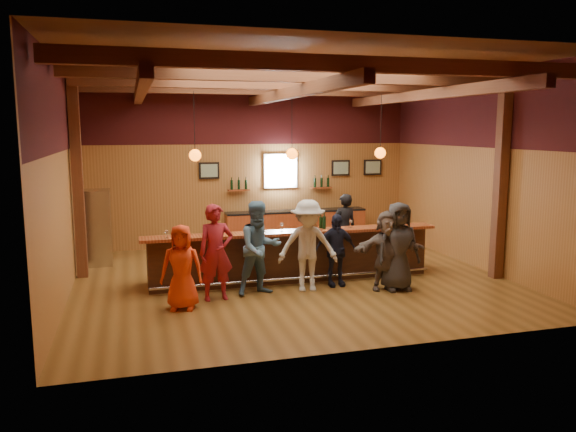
{
  "coord_description": "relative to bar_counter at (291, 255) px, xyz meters",
  "views": [
    {
      "loc": [
        -3.24,
        -11.26,
        3.22
      ],
      "look_at": [
        0.0,
        0.3,
        1.35
      ],
      "focal_mm": 35.0,
      "sensor_mm": 36.0,
      "label": 1
    }
  ],
  "objects": [
    {
      "name": "back_bar_cabinet",
      "position": [
        1.18,
        3.57,
        -0.05
      ],
      "size": [
        4.0,
        0.52,
        0.95
      ],
      "color": "maroon",
      "rests_on": "ground"
    },
    {
      "name": "glass_g",
      "position": [
        1.28,
        -0.26,
        0.7
      ],
      "size": [
        0.07,
        0.07,
        0.16
      ],
      "color": "silver",
      "rests_on": "bar_counter"
    },
    {
      "name": "framed_pictures",
      "position": [
        1.65,
        3.79,
        1.58
      ],
      "size": [
        5.35,
        0.05,
        0.45
      ],
      "color": "black",
      "rests_on": "room"
    },
    {
      "name": "room",
      "position": [
        -0.02,
        -0.09,
        2.69
      ],
      "size": [
        9.04,
        9.0,
        4.52
      ],
      "color": "brown",
      "rests_on": "ground"
    },
    {
      "name": "customer_orange",
      "position": [
        -2.45,
        -1.49,
        0.25
      ],
      "size": [
        0.85,
        0.67,
        1.54
      ],
      "primitive_type": "imported",
      "rotation": [
        0.0,
        0.0,
        -0.26
      ],
      "color": "red",
      "rests_on": "ground"
    },
    {
      "name": "customer_brown",
      "position": [
        1.63,
        -1.34,
        0.28
      ],
      "size": [
        1.52,
        0.59,
        1.61
      ],
      "primitive_type": "imported",
      "rotation": [
        0.0,
        0.0,
        -0.08
      ],
      "color": "#61544D",
      "rests_on": "ground"
    },
    {
      "name": "stainless_fridge",
      "position": [
        -4.12,
        2.45,
        0.38
      ],
      "size": [
        0.7,
        0.7,
        1.8
      ],
      "primitive_type": "cube",
      "color": "silver",
      "rests_on": "ground"
    },
    {
      "name": "glass_c",
      "position": [
        -1.67,
        -0.31,
        0.7
      ],
      "size": [
        0.07,
        0.07,
        0.16
      ],
      "color": "silver",
      "rests_on": "bar_counter"
    },
    {
      "name": "bottle_b",
      "position": [
        0.62,
        -0.19,
        0.71
      ],
      "size": [
        0.07,
        0.07,
        0.32
      ],
      "color": "black",
      "rests_on": "bar_counter"
    },
    {
      "name": "glass_h",
      "position": [
        2.05,
        -0.26,
        0.73
      ],
      "size": [
        0.09,
        0.09,
        0.2
      ],
      "color": "silver",
      "rests_on": "bar_counter"
    },
    {
      "name": "customer_white",
      "position": [
        0.07,
        -1.0,
        0.4
      ],
      "size": [
        1.29,
        0.89,
        1.84
      ],
      "primitive_type": "imported",
      "rotation": [
        0.0,
        0.0,
        -0.19
      ],
      "color": "beige",
      "rests_on": "ground"
    },
    {
      "name": "customer_dark",
      "position": [
        1.84,
        -1.42,
        0.37
      ],
      "size": [
        0.9,
        0.61,
        1.78
      ],
      "primitive_type": "imported",
      "rotation": [
        0.0,
        0.0,
        -0.05
      ],
      "color": "#2B2B2E",
      "rests_on": "ground"
    },
    {
      "name": "glass_e",
      "position": [
        -0.28,
        -0.31,
        0.72
      ],
      "size": [
        0.08,
        0.08,
        0.19
      ],
      "color": "silver",
      "rests_on": "bar_counter"
    },
    {
      "name": "customer_denim",
      "position": [
        -0.9,
        -0.97,
        0.4
      ],
      "size": [
        1.01,
        0.86,
        1.85
      ],
      "primitive_type": "imported",
      "rotation": [
        0.0,
        0.0,
        0.19
      ],
      "color": "teal",
      "rests_on": "ground"
    },
    {
      "name": "customer_redvest",
      "position": [
        -1.78,
        -1.09,
        0.39
      ],
      "size": [
        0.7,
        0.5,
        1.83
      ],
      "primitive_type": "imported",
      "rotation": [
        0.0,
        0.0,
        0.09
      ],
      "color": "maroon",
      "rests_on": "ground"
    },
    {
      "name": "pendant_lights",
      "position": [
        -0.02,
        -0.15,
        2.19
      ],
      "size": [
        4.24,
        0.24,
        1.37
      ],
      "color": "black",
      "rests_on": "room"
    },
    {
      "name": "glass_f",
      "position": [
        0.89,
        -0.3,
        0.71
      ],
      "size": [
        0.07,
        0.07,
        0.17
      ],
      "color": "silver",
      "rests_on": "bar_counter"
    },
    {
      "name": "glass_d",
      "position": [
        -0.9,
        -0.4,
        0.73
      ],
      "size": [
        0.09,
        0.09,
        0.2
      ],
      "color": "silver",
      "rests_on": "bar_counter"
    },
    {
      "name": "window",
      "position": [
        0.78,
        3.8,
        1.53
      ],
      "size": [
        0.95,
        0.09,
        0.95
      ],
      "color": "silver",
      "rests_on": "room"
    },
    {
      "name": "bartender",
      "position": [
        1.66,
        1.08,
        0.32
      ],
      "size": [
        0.64,
        0.45,
        1.68
      ],
      "primitive_type": "imported",
      "rotation": [
        0.0,
        0.0,
        3.22
      ],
      "color": "black",
      "rests_on": "ground"
    },
    {
      "name": "bar_counter",
      "position": [
        0.0,
        0.0,
        0.0
      ],
      "size": [
        6.3,
        1.07,
        1.11
      ],
      "color": "black",
      "rests_on": "ground"
    },
    {
      "name": "ice_bucket",
      "position": [
        0.36,
        -0.35,
        0.72
      ],
      "size": [
        0.24,
        0.24,
        0.26
      ],
      "primitive_type": "cylinder",
      "color": "brown",
      "rests_on": "bar_counter"
    },
    {
      "name": "glass_a",
      "position": [
        -2.64,
        -0.4,
        0.7
      ],
      "size": [
        0.07,
        0.07,
        0.16
      ],
      "color": "silver",
      "rests_on": "bar_counter"
    },
    {
      "name": "wine_shelves",
      "position": [
        0.78,
        3.73,
        1.1
      ],
      "size": [
        3.0,
        0.18,
        0.3
      ],
      "color": "maroon",
      "rests_on": "room"
    },
    {
      "name": "customer_navy",
      "position": [
        0.73,
        -0.8,
        0.23
      ],
      "size": [
        0.89,
        0.38,
        1.5
      ],
      "primitive_type": "imported",
      "rotation": [
        0.0,
        0.0,
        -0.02
      ],
      "color": "#181C31",
      "rests_on": "ground"
    },
    {
      "name": "glass_b",
      "position": [
        -1.88,
        -0.32,
        0.72
      ],
      "size": [
        0.08,
        0.08,
        0.19
      ],
      "color": "silver",
      "rests_on": "bar_counter"
    },
    {
      "name": "bottle_a",
      "position": [
        0.66,
        -0.28,
        0.73
      ],
      "size": [
        0.08,
        0.08,
        0.36
      ],
      "color": "black",
      "rests_on": "bar_counter"
    }
  ]
}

